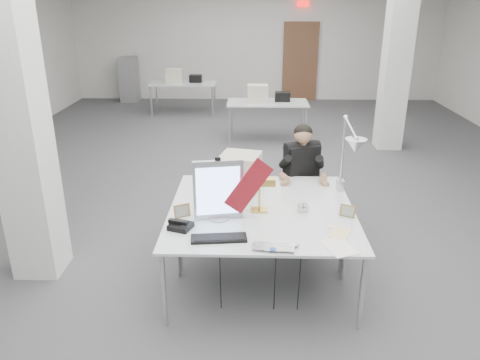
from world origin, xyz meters
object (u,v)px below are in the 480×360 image
at_px(desk_main, 262,231).
at_px(beige_monitor, 240,171).
at_px(desk_phone, 181,226).
at_px(architect_lamp, 347,157).
at_px(monitor, 218,190).
at_px(office_chair, 300,189).
at_px(bankers_lamp, 259,195).
at_px(seated_person, 302,161).
at_px(laptop, 273,251).

bearing_deg(desk_main, beige_monitor, 102.79).
bearing_deg(desk_phone, desk_main, 20.37).
height_order(desk_phone, architect_lamp, architect_lamp).
relative_size(monitor, architect_lamp, 0.63).
height_order(office_chair, bankers_lamp, bankers_lamp).
relative_size(seated_person, architect_lamp, 1.07).
distance_m(desk_main, laptop, 0.41).
height_order(laptop, architect_lamp, architect_lamp).
xyz_separation_m(desk_main, laptop, (0.08, -0.40, 0.03)).
xyz_separation_m(desk_main, beige_monitor, (-0.22, 0.98, 0.20)).
xyz_separation_m(seated_person, bankers_lamp, (-0.51, -1.08, 0.02)).
distance_m(seated_person, beige_monitor, 0.87).
relative_size(desk_main, monitor, 3.13).
bearing_deg(monitor, beige_monitor, 65.87).
height_order(beige_monitor, architect_lamp, architect_lamp).
distance_m(monitor, architect_lamp, 1.35).
height_order(seated_person, desk_phone, seated_person).
relative_size(monitor, beige_monitor, 1.42).
xyz_separation_m(desk_main, office_chair, (0.49, 1.52, -0.22)).
distance_m(bankers_lamp, desk_phone, 0.83).
bearing_deg(seated_person, laptop, -122.92).
height_order(bankers_lamp, architect_lamp, architect_lamp).
distance_m(office_chair, monitor, 1.66).
bearing_deg(architect_lamp, desk_main, -116.62).
distance_m(monitor, beige_monitor, 0.79).
relative_size(monitor, bankers_lamp, 1.70).
xyz_separation_m(laptop, bankers_lamp, (-0.10, 0.79, 0.15)).
xyz_separation_m(monitor, beige_monitor, (0.18, 0.76, -0.10)).
distance_m(laptop, beige_monitor, 1.42).
bearing_deg(desk_phone, architect_lamp, 43.88).
bearing_deg(laptop, seated_person, 83.61).
height_order(office_chair, architect_lamp, architect_lamp).
relative_size(desk_main, seated_person, 1.83).
xyz_separation_m(bankers_lamp, architect_lamp, (0.87, 0.30, 0.29)).
height_order(monitor, architect_lamp, architect_lamp).
height_order(bankers_lamp, beige_monitor, beige_monitor).
bearing_deg(architect_lamp, beige_monitor, -170.89).
bearing_deg(laptop, desk_main, 107.16).
bearing_deg(office_chair, laptop, -122.61).
distance_m(bankers_lamp, architect_lamp, 0.97).
relative_size(desk_main, bankers_lamp, 5.33).
height_order(bankers_lamp, desk_phone, bankers_lamp).
distance_m(desk_main, seated_person, 1.56).
bearing_deg(laptop, bankers_lamp, 103.36).
bearing_deg(desk_main, bankers_lamp, 93.55).
height_order(office_chair, desk_phone, office_chair).
relative_size(desk_main, beige_monitor, 4.45).
bearing_deg(office_chair, seated_person, -110.62).
xyz_separation_m(seated_person, desk_phone, (-1.22, -1.47, -0.12)).
relative_size(bankers_lamp, architect_lamp, 0.37).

